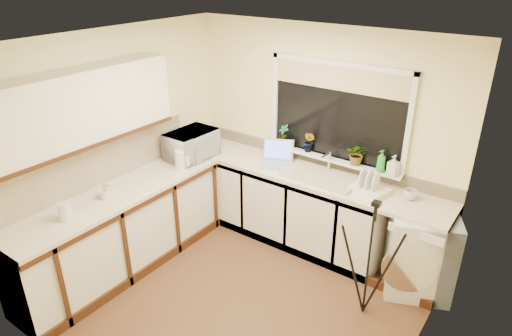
{
  "coord_description": "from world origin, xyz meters",
  "views": [
    {
      "loc": [
        2.17,
        -2.75,
        3.05
      ],
      "look_at": [
        -0.19,
        0.55,
        1.15
      ],
      "focal_mm": 31.67,
      "sensor_mm": 36.0,
      "label": 1
    }
  ],
  "objects_px": {
    "laptop": "(277,158)",
    "tripod": "(369,260)",
    "plant_d": "(357,154)",
    "cup_left": "(103,195)",
    "cup_back": "(410,195)",
    "plant_a": "(284,135)",
    "washing_machine": "(420,252)",
    "plant_b": "(309,142)",
    "soap_bottle_green": "(381,161)",
    "kettle": "(181,159)",
    "soap_bottle_clear": "(394,165)",
    "glass_jug": "(64,211)",
    "microwave": "(192,145)",
    "dish_rack": "(370,190)",
    "steel_jar": "(106,190)"
  },
  "relations": [
    {
      "from": "soap_bottle_green",
      "to": "cup_left",
      "type": "xyz_separation_m",
      "value": [
        -2.08,
        -1.86,
        -0.22
      ]
    },
    {
      "from": "plant_b",
      "to": "glass_jug",
      "type": "bearing_deg",
      "value": -116.84
    },
    {
      "from": "laptop",
      "to": "microwave",
      "type": "height_order",
      "value": "microwave"
    },
    {
      "from": "microwave",
      "to": "plant_d",
      "type": "distance_m",
      "value": 1.9
    },
    {
      "from": "tripod",
      "to": "plant_d",
      "type": "bearing_deg",
      "value": 132.46
    },
    {
      "from": "plant_a",
      "to": "plant_d",
      "type": "xyz_separation_m",
      "value": [
        0.91,
        0.01,
        -0.01
      ]
    },
    {
      "from": "tripod",
      "to": "steel_jar",
      "type": "height_order",
      "value": "tripod"
    },
    {
      "from": "tripod",
      "to": "plant_a",
      "type": "distance_m",
      "value": 1.82
    },
    {
      "from": "washing_machine",
      "to": "laptop",
      "type": "height_order",
      "value": "laptop"
    },
    {
      "from": "plant_d",
      "to": "cup_left",
      "type": "height_order",
      "value": "plant_d"
    },
    {
      "from": "laptop",
      "to": "plant_d",
      "type": "xyz_separation_m",
      "value": [
        0.88,
        0.18,
        0.2
      ]
    },
    {
      "from": "plant_b",
      "to": "plant_d",
      "type": "bearing_deg",
      "value": -0.74
    },
    {
      "from": "kettle",
      "to": "cup_left",
      "type": "bearing_deg",
      "value": -96.54
    },
    {
      "from": "kettle",
      "to": "microwave",
      "type": "relative_size",
      "value": 0.34
    },
    {
      "from": "kettle",
      "to": "plant_d",
      "type": "relative_size",
      "value": 0.82
    },
    {
      "from": "washing_machine",
      "to": "kettle",
      "type": "xyz_separation_m",
      "value": [
        -2.54,
        -0.65,
        0.57
      ]
    },
    {
      "from": "kettle",
      "to": "cup_back",
      "type": "xyz_separation_m",
      "value": [
        2.34,
        0.76,
        -0.05
      ]
    },
    {
      "from": "microwave",
      "to": "cup_left",
      "type": "relative_size",
      "value": 6.15
    },
    {
      "from": "glass_jug",
      "to": "steel_jar",
      "type": "height_order",
      "value": "glass_jug"
    },
    {
      "from": "washing_machine",
      "to": "microwave",
      "type": "bearing_deg",
      "value": 164.96
    },
    {
      "from": "washing_machine",
      "to": "glass_jug",
      "type": "height_order",
      "value": "glass_jug"
    },
    {
      "from": "soap_bottle_green",
      "to": "soap_bottle_clear",
      "type": "bearing_deg",
      "value": -1.72
    },
    {
      "from": "washing_machine",
      "to": "plant_b",
      "type": "distance_m",
      "value": 1.63
    },
    {
      "from": "glass_jug",
      "to": "washing_machine",
      "type": "bearing_deg",
      "value": 38.36
    },
    {
      "from": "glass_jug",
      "to": "soap_bottle_clear",
      "type": "xyz_separation_m",
      "value": [
        2.17,
        2.3,
        0.17
      ]
    },
    {
      "from": "steel_jar",
      "to": "soap_bottle_green",
      "type": "bearing_deg",
      "value": 40.13
    },
    {
      "from": "microwave",
      "to": "soap_bottle_clear",
      "type": "relative_size",
      "value": 2.76
    },
    {
      "from": "tripod",
      "to": "glass_jug",
      "type": "xyz_separation_m",
      "value": [
        -2.33,
        -1.44,
        0.39
      ]
    },
    {
      "from": "washing_machine",
      "to": "soap_bottle_clear",
      "type": "distance_m",
      "value": 0.88
    },
    {
      "from": "laptop",
      "to": "plant_a",
      "type": "xyz_separation_m",
      "value": [
        -0.02,
        0.17,
        0.22
      ]
    },
    {
      "from": "steel_jar",
      "to": "soap_bottle_green",
      "type": "relative_size",
      "value": 0.42
    },
    {
      "from": "plant_a",
      "to": "plant_d",
      "type": "height_order",
      "value": "plant_a"
    },
    {
      "from": "glass_jug",
      "to": "plant_a",
      "type": "distance_m",
      "value": 2.47
    },
    {
      "from": "tripod",
      "to": "plant_b",
      "type": "xyz_separation_m",
      "value": [
        -1.16,
        0.9,
        0.58
      ]
    },
    {
      "from": "glass_jug",
      "to": "cup_back",
      "type": "distance_m",
      "value": 3.25
    },
    {
      "from": "plant_d",
      "to": "cup_back",
      "type": "height_order",
      "value": "plant_d"
    },
    {
      "from": "washing_machine",
      "to": "soap_bottle_green",
      "type": "xyz_separation_m",
      "value": [
        -0.58,
        0.24,
        0.74
      ]
    },
    {
      "from": "cup_back",
      "to": "cup_left",
      "type": "bearing_deg",
      "value": -144.65
    },
    {
      "from": "laptop",
      "to": "tripod",
      "type": "relative_size",
      "value": 0.38
    },
    {
      "from": "kettle",
      "to": "cup_back",
      "type": "relative_size",
      "value": 1.52
    },
    {
      "from": "kettle",
      "to": "cup_back",
      "type": "distance_m",
      "value": 2.46
    },
    {
      "from": "laptop",
      "to": "plant_d",
      "type": "relative_size",
      "value": 1.89
    },
    {
      "from": "washing_machine",
      "to": "steel_jar",
      "type": "xyz_separation_m",
      "value": [
        -2.7,
        -1.55,
        0.52
      ]
    },
    {
      "from": "steel_jar",
      "to": "plant_b",
      "type": "relative_size",
      "value": 0.41
    },
    {
      "from": "glass_jug",
      "to": "cup_left",
      "type": "distance_m",
      "value": 0.45
    },
    {
      "from": "laptop",
      "to": "dish_rack",
      "type": "bearing_deg",
      "value": -27.07
    },
    {
      "from": "laptop",
      "to": "microwave",
      "type": "bearing_deg",
      "value": -178.06
    },
    {
      "from": "plant_a",
      "to": "soap_bottle_green",
      "type": "distance_m",
      "value": 1.18
    },
    {
      "from": "cup_back",
      "to": "cup_left",
      "type": "relative_size",
      "value": 1.36
    },
    {
      "from": "dish_rack",
      "to": "soap_bottle_clear",
      "type": "bearing_deg",
      "value": 69.58
    }
  ]
}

